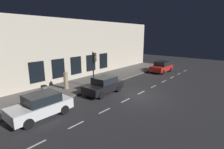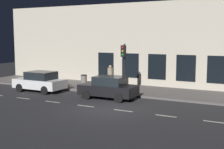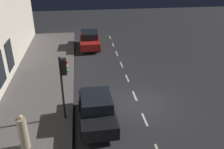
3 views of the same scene
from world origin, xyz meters
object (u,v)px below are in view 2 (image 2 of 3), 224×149
at_px(pedestrian_0, 110,77).
at_px(trash_bin, 84,80).
at_px(traffic_light, 124,58).
at_px(parked_car_2, 109,88).
at_px(parked_car_0, 40,81).

xyz_separation_m(pedestrian_0, trash_bin, (-0.20, 2.43, -0.37)).
bearing_deg(trash_bin, traffic_light, -110.13).
distance_m(parked_car_2, trash_bin, 5.31).
height_order(parked_car_0, trash_bin, parked_car_0).
bearing_deg(trash_bin, pedestrian_0, -85.30).
height_order(traffic_light, parked_car_2, traffic_light).
bearing_deg(pedestrian_0, traffic_light, -58.52).
xyz_separation_m(traffic_light, trash_bin, (1.67, 4.55, -2.13)).
bearing_deg(traffic_light, parked_car_0, 103.49).
xyz_separation_m(traffic_light, parked_car_0, (-1.57, 6.54, -1.96)).
bearing_deg(parked_car_0, traffic_light, -76.78).
distance_m(traffic_light, pedestrian_0, 3.33).
distance_m(parked_car_0, pedestrian_0, 5.61).
height_order(traffic_light, trash_bin, traffic_light).
relative_size(parked_car_0, parked_car_2, 1.01).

